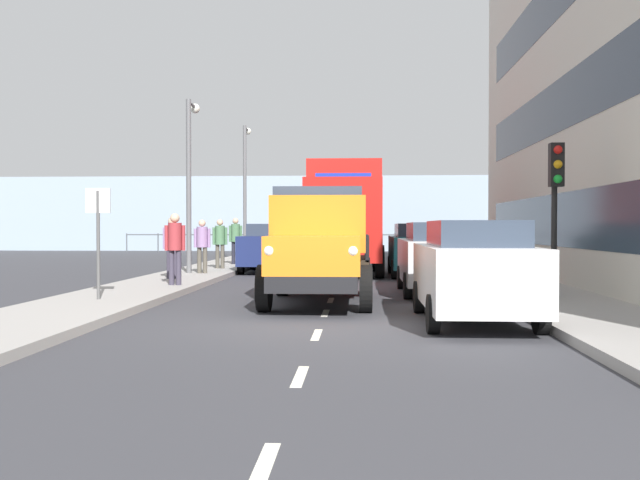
{
  "coord_description": "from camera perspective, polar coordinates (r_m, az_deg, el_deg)",
  "views": [
    {
      "loc": [
        -0.65,
        11.95,
        1.62
      ],
      "look_at": [
        0.61,
        -10.48,
        1.2
      ],
      "focal_mm": 40.33,
      "sensor_mm": 36.0,
      "label": 1
    }
  ],
  "objects": [
    {
      "name": "lorry_cargo_red",
      "position": [
        25.48,
        2.01,
        2.09
      ],
      "size": [
        2.58,
        8.2,
        3.87
      ],
      "color": "red",
      "rests_on": "ground_plane"
    },
    {
      "name": "car_teal_kerbside_2",
      "position": [
        23.71,
        7.83,
        -0.7
      ],
      "size": [
        1.89,
        4.39,
        1.72
      ],
      "color": "#1E6670",
      "rests_on": "ground_plane"
    },
    {
      "name": "lamp_post_far",
      "position": [
        33.47,
        -5.94,
        4.84
      ],
      "size": [
        0.32,
        1.14,
        6.13
      ],
      "color": "#59595B",
      "rests_on": "sidewalk_right"
    },
    {
      "name": "street_sign",
      "position": [
        15.21,
        -17.2,
        1.25
      ],
      "size": [
        0.5,
        0.07,
        2.25
      ],
      "color": "#4C4C4C",
      "rests_on": "sidewalk_right"
    },
    {
      "name": "lamp_post_promenade",
      "position": [
        23.44,
        -10.27,
        5.66
      ],
      "size": [
        0.32,
        1.14,
        5.53
      ],
      "color": "#59595B",
      "rests_on": "sidewalk_right"
    },
    {
      "name": "pedestrian_by_lamp",
      "position": [
        22.97,
        -9.34,
        -0.14
      ],
      "size": [
        0.53,
        0.34,
        1.69
      ],
      "color": "#4C473D",
      "rests_on": "sidewalk_right"
    },
    {
      "name": "truck_vintage_orange",
      "position": [
        14.88,
        -0.1,
        -0.64
      ],
      "size": [
        2.17,
        5.64,
        2.43
      ],
      "color": "black",
      "rests_on": "ground_plane"
    },
    {
      "name": "pedestrian_couple_b",
      "position": [
        18.43,
        -11.44,
        -0.2
      ],
      "size": [
        0.53,
        0.34,
        1.81
      ],
      "color": "#383342",
      "rests_on": "sidewalk_right"
    },
    {
      "name": "sidewalk_right",
      "position": [
        24.45,
        -9.39,
        -2.57
      ],
      "size": [
        2.34,
        42.12,
        0.15
      ],
      "primitive_type": "cube",
      "color": "#9E9993",
      "rests_on": "ground_plane"
    },
    {
      "name": "car_silver_kerbside_1",
      "position": [
        17.54,
        9.46,
        -1.32
      ],
      "size": [
        1.87,
        4.31,
        1.72
      ],
      "color": "#B7BABF",
      "rests_on": "ground_plane"
    },
    {
      "name": "car_navy_oppositeside_0",
      "position": [
        25.78,
        -3.93,
        -0.55
      ],
      "size": [
        1.86,
        4.47,
        1.72
      ],
      "color": "navy",
      "rests_on": "ground_plane"
    },
    {
      "name": "seawall_railing",
      "position": [
        44.29,
        2.37,
        0.15
      ],
      "size": [
        28.08,
        0.08,
        1.2
      ],
      "color": "#4C5156",
      "rests_on": "ground_plane"
    },
    {
      "name": "traffic_light_near",
      "position": [
        15.7,
        18.2,
        4.12
      ],
      "size": [
        0.28,
        0.41,
        3.2
      ],
      "color": "black",
      "rests_on": "sidewalk_left"
    },
    {
      "name": "car_white_kerbside_near",
      "position": [
        12.37,
        12.08,
        -2.32
      ],
      "size": [
        1.79,
        4.27,
        1.72
      ],
      "color": "white",
      "rests_on": "ground_plane"
    },
    {
      "name": "sea_horizon",
      "position": [
        47.89,
        2.44,
        2.12
      ],
      "size": [
        80.0,
        0.8,
        5.0
      ],
      "primitive_type": "cube",
      "color": "#8C9EAD",
      "rests_on": "ground_plane"
    },
    {
      "name": "pedestrian_couple_a",
      "position": [
        28.36,
        -6.72,
        0.26
      ],
      "size": [
        0.53,
        0.34,
        1.81
      ],
      "color": "black",
      "rests_on": "sidewalk_right"
    },
    {
      "name": "pedestrian_with_bag",
      "position": [
        20.75,
        -11.65,
        -0.19
      ],
      "size": [
        0.53,
        0.34,
        1.74
      ],
      "color": "#383342",
      "rests_on": "sidewalk_right"
    },
    {
      "name": "pedestrian_in_dark_coat",
      "position": [
        25.54,
        -7.94,
        0.05
      ],
      "size": [
        0.53,
        0.34,
        1.73
      ],
      "color": "#4C473D",
      "rests_on": "sidewalk_right"
    },
    {
      "name": "sidewalk_left",
      "position": [
        24.2,
        12.8,
        -2.62
      ],
      "size": [
        2.34,
        42.12,
        0.15
      ],
      "primitive_type": "cube",
      "color": "#9E9993",
      "rests_on": "ground_plane"
    },
    {
      "name": "road_centreline_markings",
      "position": [
        22.85,
        1.58,
        -2.99
      ],
      "size": [
        0.12,
        37.03,
        0.01
      ],
      "color": "silver",
      "rests_on": "ground_plane"
    },
    {
      "name": "car_black_oppositeside_1",
      "position": [
        32.45,
        -2.46,
        -0.21
      ],
      "size": [
        1.93,
        4.7,
        1.72
      ],
      "color": "black",
      "rests_on": "ground_plane"
    },
    {
      "name": "car_maroon_oppositeside_2",
      "position": [
        39.02,
        -1.5,
        0.0
      ],
      "size": [
        1.87,
        4.33,
        1.72
      ],
      "color": "maroon",
      "rests_on": "ground_plane"
    },
    {
      "name": "ground_plane",
      "position": [
        23.88,
        1.65,
        -2.83
      ],
      "size": [
        80.0,
        80.0,
        0.0
      ],
      "primitive_type": "plane",
      "color": "#38383D"
    }
  ]
}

